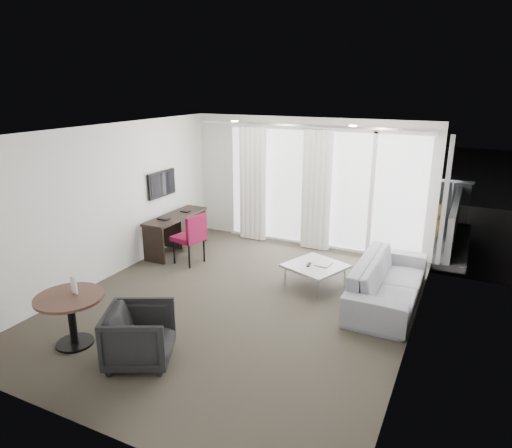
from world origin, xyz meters
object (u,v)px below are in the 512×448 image
at_px(round_table, 72,320).
at_px(coffee_table, 315,276).
at_px(desk, 177,233).
at_px(rattan_chair_a, 357,211).
at_px(desk_chair, 188,238).
at_px(rattan_chair_b, 427,222).
at_px(tub_armchair, 140,336).
at_px(sofa, 388,281).

xyz_separation_m(round_table, coffee_table, (2.22, 3.02, -0.15)).
bearing_deg(desk, rattan_chair_a, 44.07).
relative_size(desk_chair, round_table, 1.13).
bearing_deg(desk_chair, rattan_chair_b, 52.19).
bearing_deg(tub_armchair, desk, 2.57).
distance_m(desk_chair, sofa, 3.64).
height_order(desk, coffee_table, desk).
bearing_deg(desk, tub_armchair, -61.21).
distance_m(rattan_chair_a, rattan_chair_b, 1.51).
relative_size(desk_chair, coffee_table, 1.13).
bearing_deg(coffee_table, round_table, -126.34).
xyz_separation_m(coffee_table, rattan_chair_a, (-0.12, 3.26, 0.26)).
xyz_separation_m(tub_armchair, rattan_chair_b, (2.58, 6.33, 0.02)).
bearing_deg(desk, sofa, -5.93).
height_order(desk, rattan_chair_b, rattan_chair_b).
height_order(desk, desk_chair, desk_chair).
height_order(sofa, rattan_chair_a, rattan_chair_a).
distance_m(coffee_table, sofa, 1.19).
relative_size(round_table, coffee_table, 1.01).
xyz_separation_m(coffee_table, rattan_chair_b, (1.38, 3.38, 0.18)).
bearing_deg(rattan_chair_b, desk, -144.43).
relative_size(round_table, tub_armchair, 1.11).
bearing_deg(desk, rattan_chair_b, 33.75).
height_order(round_table, rattan_chair_b, rattan_chair_b).
bearing_deg(sofa, round_table, 131.44).
distance_m(desk_chair, round_table, 3.01).
height_order(tub_armchair, rattan_chair_b, rattan_chair_b).
bearing_deg(tub_armchair, sofa, -65.23).
distance_m(round_table, tub_armchair, 1.03).
bearing_deg(rattan_chair_b, sofa, -91.59).
xyz_separation_m(desk, tub_armchair, (1.85, -3.37, -0.02)).
xyz_separation_m(round_table, rattan_chair_a, (2.10, 6.28, 0.11)).
bearing_deg(tub_armchair, round_table, 67.81).
xyz_separation_m(desk, desk_chair, (0.59, -0.44, 0.11)).
relative_size(desk, desk_chair, 1.63).
xyz_separation_m(tub_armchair, rattan_chair_a, (1.08, 6.21, 0.11)).
height_order(desk_chair, rattan_chair_a, desk_chair).
xyz_separation_m(desk_chair, coffee_table, (2.46, 0.02, -0.29)).
bearing_deg(desk_chair, round_table, -74.80).
bearing_deg(rattan_chair_b, round_table, -117.56).
bearing_deg(sofa, tub_armchair, 140.98).
bearing_deg(coffee_table, tub_armchair, -112.07).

